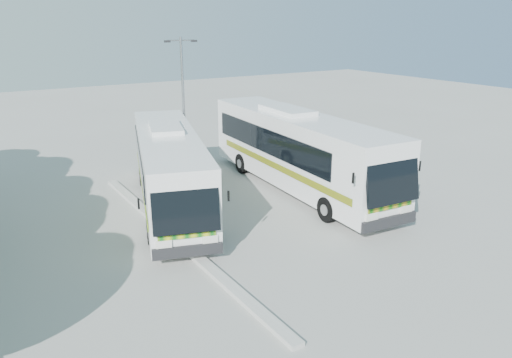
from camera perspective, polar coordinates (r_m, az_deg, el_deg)
ground at (r=18.84m, az=-0.45°, el=-7.38°), size 100.00×100.00×0.00m
kerb_divider at (r=19.50m, az=-9.38°, el=-6.50°), size 0.40×16.00×0.15m
coach_main at (r=22.21m, az=-9.87°, el=1.31°), size 5.82×12.11×3.32m
coach_adjacent at (r=24.29m, az=4.86°, el=3.39°), size 3.57×13.33×3.66m
lamppost at (r=27.41m, az=-8.31°, el=9.07°), size 1.75×0.38×7.16m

